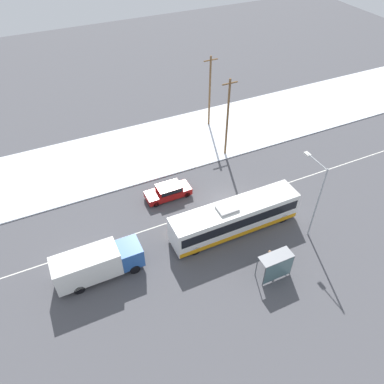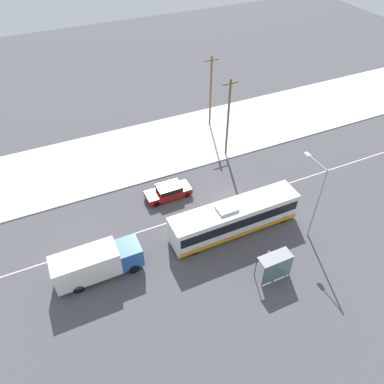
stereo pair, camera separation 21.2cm
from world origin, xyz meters
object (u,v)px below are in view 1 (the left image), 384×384
object	(u,v)px
utility_pole_snowlot	(210,91)
box_truck	(96,263)
pedestrian_at_stop	(269,256)
streetlamp	(315,191)
utility_pole_roadside	(227,118)
bus_shelter	(277,264)
sedan_car	(168,191)
city_bus	(235,217)

from	to	relation	value
utility_pole_snowlot	box_truck	bearing A→B (deg)	-137.81
pedestrian_at_stop	streetlamp	size ratio (longest dim) A/B	0.22
streetlamp	utility_pole_snowlot	size ratio (longest dim) A/B	0.85
box_truck	utility_pole_roadside	xyz separation A→B (m)	(17.95, 10.73, 3.30)
bus_shelter	utility_pole_snowlot	bearing A→B (deg)	76.12
pedestrian_at_stop	streetlamp	distance (m)	6.85
sedan_car	pedestrian_at_stop	xyz separation A→B (m)	(4.48, -11.56, 0.26)
city_bus	sedan_car	bearing A→B (deg)	119.64
bus_shelter	utility_pole_roadside	xyz separation A→B (m)	(4.68, 17.11, 3.24)
sedan_car	bus_shelter	bearing A→B (deg)	108.16
utility_pole_roadside	utility_pole_snowlot	size ratio (longest dim) A/B	1.03
sedan_car	utility_pole_roadside	distance (m)	10.67
box_truck	streetlamp	size ratio (longest dim) A/B	0.93
streetlamp	utility_pole_roadside	world-z (taller)	utility_pole_roadside
city_bus	bus_shelter	distance (m)	6.17
city_bus	pedestrian_at_stop	xyz separation A→B (m)	(0.62, -4.78, -0.52)
bus_shelter	streetlamp	distance (m)	7.21
city_bus	utility_pole_snowlot	world-z (taller)	utility_pole_snowlot
city_bus	sedan_car	xyz separation A→B (m)	(-3.86, 6.78, -0.78)
pedestrian_at_stop	utility_pole_snowlot	world-z (taller)	utility_pole_snowlot
pedestrian_at_stop	utility_pole_roadside	bearing A→B (deg)	74.21
pedestrian_at_stop	utility_pole_snowlot	bearing A→B (deg)	75.86
city_bus	streetlamp	size ratio (longest dim) A/B	1.59
box_truck	utility_pole_roadside	bearing A→B (deg)	30.88
pedestrian_at_stop	sedan_car	bearing A→B (deg)	111.17
box_truck	pedestrian_at_stop	world-z (taller)	box_truck
city_bus	sedan_car	size ratio (longest dim) A/B	2.64
streetlamp	sedan_car	bearing A→B (deg)	135.30
sedan_car	bus_shelter	size ratio (longest dim) A/B	1.68
pedestrian_at_stop	utility_pole_snowlot	size ratio (longest dim) A/B	0.19
sedan_car	bus_shelter	distance (m)	13.64
sedan_car	streetlamp	distance (m)	14.42
sedan_car	utility_pole_roadside	bearing A→B (deg)	-154.95
city_bus	utility_pole_roadside	xyz separation A→B (m)	(5.07, 10.94, 3.33)
box_truck	utility_pole_roadside	world-z (taller)	utility_pole_roadside
city_bus	sedan_car	world-z (taller)	city_bus
utility_pole_roadside	utility_pole_snowlot	xyz separation A→B (m)	(1.18, 6.61, -0.12)
sedan_car	utility_pole_snowlot	xyz separation A→B (m)	(10.10, 10.78, 3.98)
utility_pole_roadside	utility_pole_snowlot	world-z (taller)	utility_pole_roadside
box_truck	streetlamp	world-z (taller)	streetlamp
box_truck	streetlamp	bearing A→B (deg)	-9.52
sedan_car	bus_shelter	xyz separation A→B (m)	(4.24, -12.94, 0.87)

